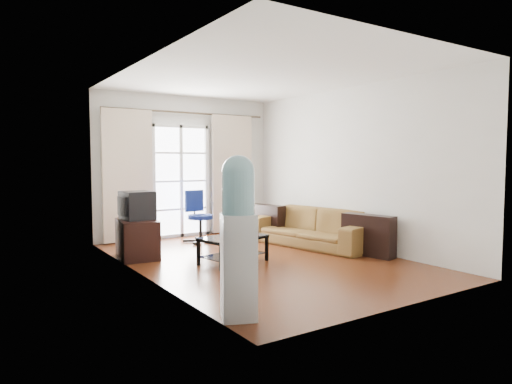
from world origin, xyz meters
TOP-DOWN VIEW (x-y plane):
  - floor at (0.00, 0.00)m, footprint 5.20×5.20m
  - ceiling at (0.00, 0.00)m, footprint 5.20×5.20m
  - wall_back at (0.00, 2.60)m, footprint 3.60×0.02m
  - wall_front at (0.00, -2.60)m, footprint 3.60×0.02m
  - wall_left at (-1.80, 0.00)m, footprint 0.02×5.20m
  - wall_right at (1.80, 0.00)m, footprint 0.02×5.20m
  - french_door at (-0.15, 2.54)m, footprint 1.16×0.06m
  - curtain_rod at (0.00, 2.50)m, footprint 3.30×0.04m
  - curtain_left at (-1.20, 2.48)m, footprint 0.90×0.07m
  - curtain_right at (0.95, 2.48)m, footprint 0.90×0.07m
  - radiator at (0.80, 2.50)m, footprint 0.64×0.12m
  - sofa at (1.32, 0.43)m, footprint 2.54×1.70m
  - coffee_table at (-0.47, 0.04)m, footprint 1.04×0.73m
  - bowl at (-0.40, -0.08)m, footprint 0.26×0.26m
  - book at (-0.32, -0.08)m, footprint 0.37×0.38m
  - remote at (-0.31, 0.18)m, footprint 0.19×0.11m
  - tv_stand at (-1.50, 1.13)m, footprint 0.63×0.86m
  - crt_tv at (-1.50, 1.17)m, footprint 0.50×0.49m
  - task_chair at (-0.12, 1.82)m, footprint 0.70×0.70m
  - water_cooler at (-1.60, -1.98)m, footprint 0.41×0.41m

SIDE VIEW (x-z plane):
  - floor at x=0.00m, z-range 0.00..0.00m
  - coffee_table at x=-0.47m, z-range 0.06..0.44m
  - task_chair at x=-0.12m, z-range -0.19..0.74m
  - tv_stand at x=-1.50m, z-range 0.00..0.58m
  - sofa at x=1.32m, z-range 0.00..0.64m
  - radiator at x=0.80m, z-range 0.01..0.65m
  - remote at x=-0.31m, z-range 0.39..0.41m
  - book at x=-0.32m, z-range 0.39..0.41m
  - bowl at x=-0.40m, z-range 0.39..0.44m
  - crt_tv at x=-1.50m, z-range 0.58..1.01m
  - water_cooler at x=-1.60m, z-range 0.04..1.56m
  - french_door at x=-0.15m, z-range 0.00..2.15m
  - curtain_left at x=-1.20m, z-range 0.02..2.38m
  - curtain_right at x=0.95m, z-range 0.02..2.38m
  - wall_back at x=0.00m, z-range 0.00..2.70m
  - wall_front at x=0.00m, z-range 0.00..2.70m
  - wall_left at x=-1.80m, z-range 0.00..2.70m
  - wall_right at x=1.80m, z-range 0.00..2.70m
  - curtain_rod at x=0.00m, z-range 2.36..2.40m
  - ceiling at x=0.00m, z-range 2.70..2.70m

